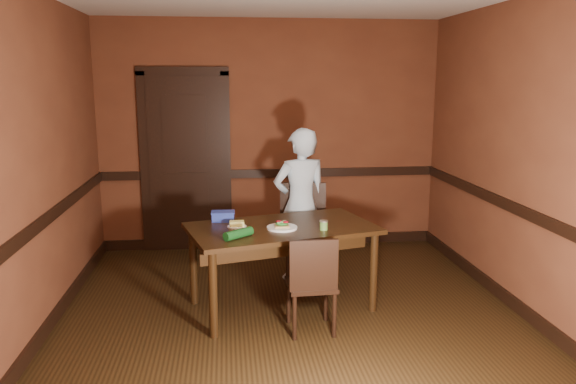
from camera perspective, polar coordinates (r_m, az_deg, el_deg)
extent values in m
cube|color=black|center=(4.86, 0.47, -13.06)|extent=(4.00, 4.50, 0.01)
cube|color=#5D2F1C|center=(6.69, -1.81, 5.73)|extent=(4.00, 0.02, 2.70)
cube|color=#5D2F1C|center=(2.30, 7.22, -5.44)|extent=(4.00, 0.02, 2.70)
cube|color=#5D2F1C|center=(4.68, -24.64, 2.22)|extent=(0.02, 4.50, 2.70)
cube|color=#5D2F1C|center=(5.11, 23.40, 3.02)|extent=(0.02, 4.50, 2.70)
cube|color=black|center=(6.74, -1.78, 1.91)|extent=(4.00, 0.03, 0.10)
cube|color=black|center=(4.76, -24.02, -3.13)|extent=(0.03, 4.50, 0.10)
cube|color=black|center=(5.18, 22.86, -1.91)|extent=(0.03, 4.50, 0.10)
cube|color=black|center=(6.93, -1.73, -4.96)|extent=(4.00, 0.03, 0.12)
cube|color=black|center=(5.02, -23.23, -12.45)|extent=(0.03, 4.50, 0.12)
cube|color=black|center=(5.42, 22.17, -10.58)|extent=(0.03, 4.50, 0.12)
cube|color=black|center=(6.69, -10.34, 2.74)|extent=(0.85, 0.04, 2.05)
cube|color=black|center=(6.76, -14.35, 2.66)|extent=(0.10, 0.06, 2.15)
cube|color=black|center=(6.69, -6.27, 2.86)|extent=(0.10, 0.06, 2.15)
cube|color=black|center=(6.64, -10.67, 11.98)|extent=(1.05, 0.06, 0.10)
cube|color=black|center=(5.03, -0.62, -7.62)|extent=(1.77, 1.28, 0.75)
imported|color=silver|center=(5.63, 1.28, -1.32)|extent=(0.63, 0.48, 1.55)
cylinder|color=white|center=(4.84, -0.62, -3.68)|extent=(0.26, 0.26, 0.01)
cube|color=tan|center=(4.83, -0.62, -3.49)|extent=(0.12, 0.11, 0.02)
ellipsoid|color=#2D7D2F|center=(4.83, -0.62, -3.23)|extent=(0.11, 0.10, 0.03)
cylinder|color=red|center=(4.83, -0.94, -3.00)|extent=(0.04, 0.04, 0.01)
cylinder|color=red|center=(4.81, -0.24, -3.06)|extent=(0.04, 0.04, 0.01)
cylinder|color=#86B970|center=(4.79, -0.95, -3.13)|extent=(0.03, 0.03, 0.01)
cylinder|color=#86B970|center=(4.85, -0.35, -2.96)|extent=(0.03, 0.03, 0.01)
cylinder|color=#86B970|center=(4.82, -0.62, -3.05)|extent=(0.03, 0.03, 0.01)
cylinder|color=#5C8E3E|center=(4.80, 3.64, -3.46)|extent=(0.07, 0.07, 0.07)
cylinder|color=beige|center=(4.79, 3.65, -2.97)|extent=(0.07, 0.07, 0.01)
cylinder|color=white|center=(4.91, -5.21, -3.50)|extent=(0.17, 0.17, 0.01)
cube|color=#EAE46C|center=(4.90, -5.22, -3.21)|extent=(0.12, 0.08, 0.04)
cube|color=#2C41B1|center=(5.12, -6.61, -2.52)|extent=(0.20, 0.14, 0.08)
cube|color=#2C41B1|center=(5.11, -6.62, -2.04)|extent=(0.21, 0.15, 0.01)
cylinder|color=#103F15|center=(4.56, -5.06, -4.25)|extent=(0.26, 0.23, 0.08)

